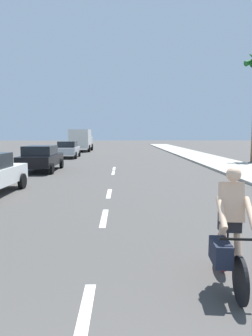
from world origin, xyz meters
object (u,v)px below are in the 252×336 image
at_px(parked_car_silver, 68,149).
at_px(delivery_truck, 81,140).
at_px(parked_car_black, 41,157).
at_px(cyclist, 229,233).

height_order(parked_car_silver, delivery_truck, delivery_truck).
relative_size(parked_car_black, parked_car_silver, 1.05).
xyz_separation_m(cyclist, parked_car_black, (-6.52, 14.41, 0.01)).
height_order(cyclist, parked_car_black, cyclist).
distance_m(cyclist, delivery_truck, 36.15).
xyz_separation_m(parked_car_black, delivery_truck, (-0.29, 21.08, 0.66)).
relative_size(cyclist, parked_car_silver, 0.42).
relative_size(parked_car_silver, delivery_truck, 0.69).
bearing_deg(delivery_truck, cyclist, -79.50).
bearing_deg(parked_car_silver, cyclist, -76.19).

